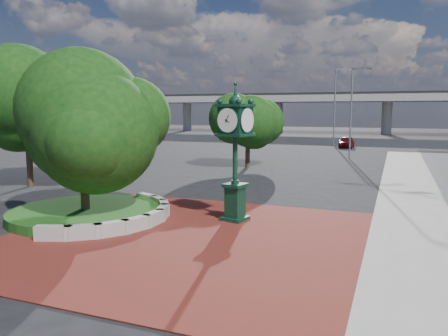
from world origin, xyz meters
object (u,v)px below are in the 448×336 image
Objects in this scene: parked_car at (347,142)px; street_lamp_far at (337,101)px; post_clock at (235,147)px; street_lamp_near at (353,106)px.

street_lamp_far is at bearing 119.67° from parked_car.
street_lamp_near is at bearing 84.91° from post_clock.
street_lamp_near is at bearing -81.65° from parked_car.
post_clock is at bearing -95.09° from street_lamp_near.
street_lamp_near reaches higher than post_clock.
parked_car is (0.48, 36.98, -2.30)m from post_clock.
parked_car is 0.42× the size of street_lamp_far.
street_lamp_far reaches higher than parked_car.
street_lamp_near is (1.72, -12.32, 4.08)m from parked_car.
street_lamp_far reaches higher than post_clock.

